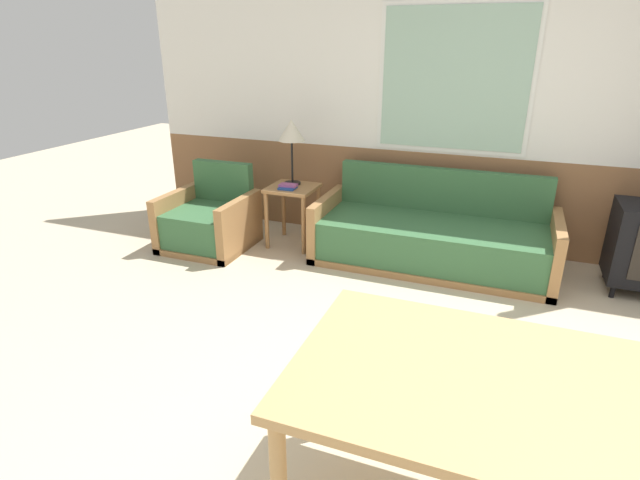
% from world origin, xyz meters
% --- Properties ---
extents(ground_plane, '(16.00, 16.00, 0.00)m').
position_xyz_m(ground_plane, '(0.00, 0.00, 0.00)').
color(ground_plane, beige).
extents(wall_back, '(7.20, 0.09, 2.70)m').
position_xyz_m(wall_back, '(-0.02, 2.63, 1.36)').
color(wall_back, '#8E603D').
rests_on(wall_back, ground_plane).
extents(couch, '(2.07, 0.84, 0.80)m').
position_xyz_m(couch, '(-0.50, 2.09, 0.24)').
color(couch, '#9E7042').
rests_on(couch, ground_plane).
extents(armchair, '(0.78, 0.75, 0.77)m').
position_xyz_m(armchair, '(-2.58, 1.73, 0.24)').
color(armchair, '#9E7042').
rests_on(armchair, ground_plane).
extents(side_table, '(0.44, 0.44, 0.59)m').
position_xyz_m(side_table, '(-1.84, 2.07, 0.46)').
color(side_table, '#9E7042').
rests_on(side_table, ground_plane).
extents(table_lamp, '(0.25, 0.25, 0.62)m').
position_xyz_m(table_lamp, '(-1.88, 2.14, 1.08)').
color(table_lamp, black).
rests_on(table_lamp, side_table).
extents(book_stack, '(0.17, 0.15, 0.04)m').
position_xyz_m(book_stack, '(-1.85, 1.99, 0.61)').
color(book_stack, '#234799').
rests_on(book_stack, side_table).
extents(dining_table, '(1.76, 0.93, 0.77)m').
position_xyz_m(dining_table, '(0.27, -0.56, 0.70)').
color(dining_table, tan).
rests_on(dining_table, ground_plane).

